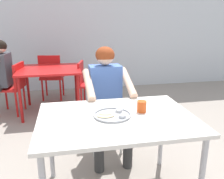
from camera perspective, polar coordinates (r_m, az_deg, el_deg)
back_wall at (r=5.22m, az=-7.47°, el=18.74°), size 12.00×0.12×3.40m
table_foreground at (r=1.92m, az=1.12°, el=-8.44°), size 1.23×0.87×0.75m
thali_tray at (r=1.90m, az=0.04°, el=-6.06°), size 0.30×0.30×0.03m
drinking_cup at (r=1.98m, az=7.14°, el=-4.00°), size 0.08×0.08×0.09m
chair_foreground at (r=2.82m, az=-2.07°, el=-4.02°), size 0.40×0.45×0.84m
diner_foreground at (r=2.54m, az=-1.19°, el=-0.84°), size 0.50×0.56×1.21m
table_background_red at (r=3.95m, az=-14.68°, el=3.78°), size 0.96×0.89×0.73m
chair_red_left at (r=4.10m, az=-22.51°, el=1.20°), size 0.46×0.50×0.83m
chair_red_right at (r=4.06m, az=-5.82°, el=1.94°), size 0.50×0.49×0.81m
chair_red_far at (r=4.60m, az=-14.36°, el=3.60°), size 0.47×0.46×0.86m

